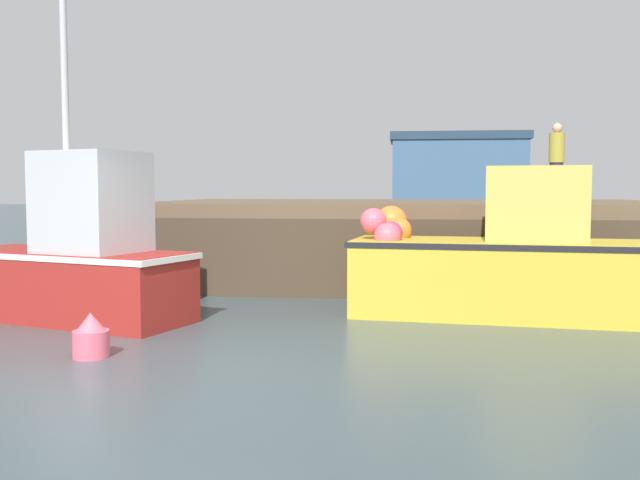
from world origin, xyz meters
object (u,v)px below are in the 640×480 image
Objects in this scene: fishing_boat_near_left at (76,259)px; dockworker at (556,162)px; mooring_buoy_foreground at (91,337)px; fishing_boat_near_right at (498,262)px.

dockworker is (8.02, 6.83, 1.62)m from fishing_boat_near_left.
mooring_buoy_foreground is (-6.84, -8.93, -2.27)m from dockworker.
dockworker is 3.44× the size of mooring_buoy_foreground.
dockworker is at bearing 52.58° from mooring_buoy_foreground.
fishing_boat_near_left is 1.09× the size of fishing_boat_near_right.
mooring_buoy_foreground is at bearing -147.16° from fishing_boat_near_right.
mooring_buoy_foreground is (-4.83, -3.12, -0.58)m from fishing_boat_near_right.
mooring_buoy_foreground is (1.18, -2.10, -0.65)m from fishing_boat_near_left.
fishing_boat_near_left reaches higher than mooring_buoy_foreground.
fishing_boat_near_right is 2.55× the size of dockworker.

